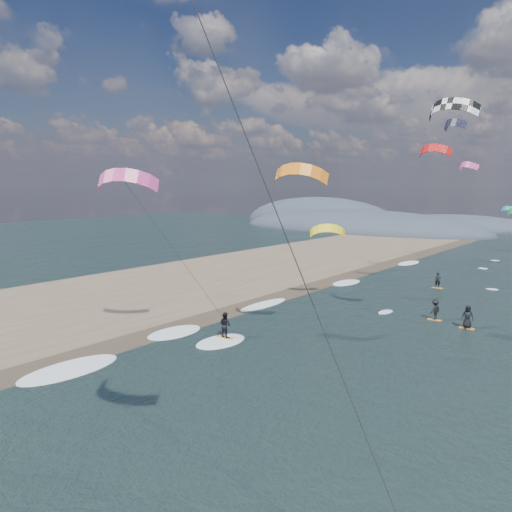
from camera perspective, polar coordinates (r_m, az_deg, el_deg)
The scene contains 8 objects.
ground at distance 21.48m, azimuth -19.73°, elevation -22.88°, with size 260.00×260.00×0.00m, color black.
sand_strip at distance 45.73m, azimuth -25.07°, elevation -6.42°, with size 26.00×240.00×0.00m, color brown.
wet_sand_strip at distance 35.72m, azimuth -16.27°, elevation -9.96°, with size 3.00×240.00×0.00m, color #382D23.
coastal_hills at distance 132.50m, azimuth 11.02°, elevation 3.30°, with size 80.00×41.00×15.00m.
kitesurfer_near_b at distance 33.48m, azimuth -11.73°, elevation 3.39°, with size 7.29×9.08×12.67m.
far_kitesurfers at distance 44.74m, azimuth 20.95°, elevation -5.35°, with size 7.97×14.39×1.81m.
bg_kite_field at distance 63.87m, azimuth 24.00°, elevation 7.72°, with size 15.38×77.43×11.75m.
shoreline_surf at distance 37.64m, azimuth -9.23°, elevation -8.80°, with size 2.40×79.40×0.11m.
Camera 1 is at (15.96, -9.36, 10.92)m, focal length 35.00 mm.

